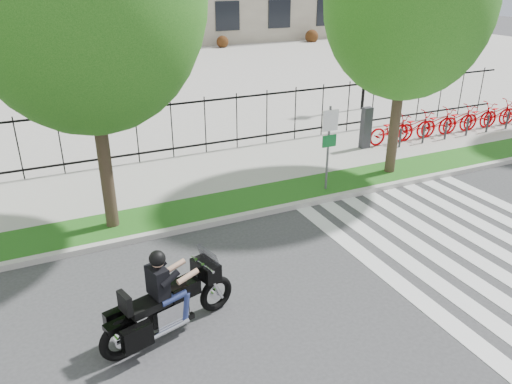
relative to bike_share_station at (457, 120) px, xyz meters
name	(u,v)px	position (x,y,z in m)	size (l,w,h in m)	color
ground	(308,309)	(-11.05, -7.20, -0.68)	(120.00, 120.00, 0.00)	#373639
curb	(229,219)	(-11.05, -3.10, -0.60)	(60.00, 0.20, 0.15)	#B9B5AE
grass_verge	(218,207)	(-11.05, -2.25, -0.60)	(60.00, 1.50, 0.15)	#1B5B16
sidewalk	(190,176)	(-11.05, 0.25, -0.60)	(60.00, 3.50, 0.15)	#A29F98
plaza	(100,78)	(-11.05, 17.80, -0.63)	(80.00, 34.00, 0.10)	#A29F98
crosswalk_stripes	(486,254)	(-6.23, -7.20, -0.67)	(5.70, 8.00, 0.01)	silver
iron_fence	(172,129)	(-11.05, 2.00, 0.47)	(30.00, 0.06, 2.00)	black
lamp_post_right	(368,41)	(-1.05, 4.80, 2.53)	(1.06, 0.70, 4.25)	black
street_tree_2	(409,2)	(-5.10, -2.25, 4.60)	(4.82, 4.82, 7.91)	#38291E
bike_share_station	(457,120)	(0.00, 0.00, 0.00)	(8.97, 0.89, 1.50)	#2D2D33
sign_pole_regulatory	(329,138)	(-7.75, -2.62, 1.06)	(0.50, 0.09, 2.50)	#59595B
motorcycle_rider	(169,300)	(-13.68, -6.72, 0.04)	(2.71, 1.24, 2.14)	black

